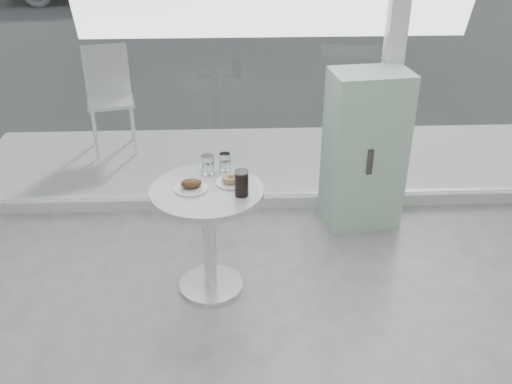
{
  "coord_description": "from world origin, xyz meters",
  "views": [
    {
      "loc": [
        -0.32,
        -1.24,
        2.48
      ],
      "look_at": [
        -0.2,
        1.7,
        0.85
      ],
      "focal_mm": 40.0,
      "sensor_mm": 36.0,
      "label": 1
    }
  ],
  "objects_px": {
    "mint_cabinet": "(364,151)",
    "water_tumbler_b": "(225,163)",
    "water_tumbler_a": "(208,166)",
    "plate_fritter": "(191,186)",
    "patio_chair": "(109,92)",
    "cola_glass": "(242,184)",
    "main_table": "(208,219)",
    "plate_donut": "(231,181)"
  },
  "relations": [
    {
      "from": "main_table",
      "to": "water_tumbler_b",
      "type": "height_order",
      "value": "water_tumbler_b"
    },
    {
      "from": "plate_fritter",
      "to": "water_tumbler_a",
      "type": "xyz_separation_m",
      "value": [
        0.1,
        0.21,
        0.03
      ]
    },
    {
      "from": "cola_glass",
      "to": "main_table",
      "type": "bearing_deg",
      "value": 157.59
    },
    {
      "from": "patio_chair",
      "to": "water_tumbler_a",
      "type": "distance_m",
      "value": 2.36
    },
    {
      "from": "patio_chair",
      "to": "main_table",
      "type": "bearing_deg",
      "value": -78.44
    },
    {
      "from": "plate_donut",
      "to": "water_tumbler_b",
      "type": "distance_m",
      "value": 0.2
    },
    {
      "from": "water_tumbler_a",
      "to": "patio_chair",
      "type": "bearing_deg",
      "value": 116.42
    },
    {
      "from": "cola_glass",
      "to": "patio_chair",
      "type": "bearing_deg",
      "value": 117.69
    },
    {
      "from": "main_table",
      "to": "plate_fritter",
      "type": "height_order",
      "value": "plate_fritter"
    },
    {
      "from": "patio_chair",
      "to": "water_tumbler_a",
      "type": "height_order",
      "value": "patio_chair"
    },
    {
      "from": "patio_chair",
      "to": "water_tumbler_b",
      "type": "bearing_deg",
      "value": -73.34
    },
    {
      "from": "plate_donut",
      "to": "water_tumbler_b",
      "type": "bearing_deg",
      "value": 101.44
    },
    {
      "from": "patio_chair",
      "to": "cola_glass",
      "type": "bearing_deg",
      "value": -75.04
    },
    {
      "from": "water_tumbler_b",
      "to": "cola_glass",
      "type": "relative_size",
      "value": 0.72
    },
    {
      "from": "mint_cabinet",
      "to": "water_tumbler_b",
      "type": "xyz_separation_m",
      "value": [
        -1.07,
        -0.57,
        0.19
      ]
    },
    {
      "from": "mint_cabinet",
      "to": "patio_chair",
      "type": "bearing_deg",
      "value": 138.93
    },
    {
      "from": "plate_donut",
      "to": "water_tumbler_a",
      "type": "bearing_deg",
      "value": 136.62
    },
    {
      "from": "mint_cabinet",
      "to": "water_tumbler_b",
      "type": "height_order",
      "value": "mint_cabinet"
    },
    {
      "from": "water_tumbler_a",
      "to": "plate_fritter",
      "type": "bearing_deg",
      "value": -114.67
    },
    {
      "from": "mint_cabinet",
      "to": "plate_donut",
      "type": "height_order",
      "value": "mint_cabinet"
    },
    {
      "from": "main_table",
      "to": "mint_cabinet",
      "type": "bearing_deg",
      "value": 34.98
    },
    {
      "from": "water_tumbler_a",
      "to": "cola_glass",
      "type": "height_order",
      "value": "cola_glass"
    },
    {
      "from": "mint_cabinet",
      "to": "cola_glass",
      "type": "relative_size",
      "value": 7.64
    },
    {
      "from": "water_tumbler_b",
      "to": "cola_glass",
      "type": "bearing_deg",
      "value": -73.44
    },
    {
      "from": "patio_chair",
      "to": "plate_donut",
      "type": "xyz_separation_m",
      "value": [
        1.2,
        -2.25,
        0.16
      ]
    },
    {
      "from": "plate_donut",
      "to": "water_tumbler_a",
      "type": "xyz_separation_m",
      "value": [
        -0.15,
        0.14,
        0.04
      ]
    },
    {
      "from": "plate_fritter",
      "to": "plate_donut",
      "type": "relative_size",
      "value": 1.05
    },
    {
      "from": "main_table",
      "to": "mint_cabinet",
      "type": "xyz_separation_m",
      "value": [
        1.18,
        0.83,
        0.08
      ]
    },
    {
      "from": "main_table",
      "to": "water_tumbler_b",
      "type": "relative_size",
      "value": 6.48
    },
    {
      "from": "water_tumbler_a",
      "to": "cola_glass",
      "type": "bearing_deg",
      "value": -54.14
    },
    {
      "from": "mint_cabinet",
      "to": "plate_fritter",
      "type": "relative_size",
      "value": 6.02
    },
    {
      "from": "water_tumbler_a",
      "to": "water_tumbler_b",
      "type": "xyz_separation_m",
      "value": [
        0.11,
        0.05,
        -0.01
      ]
    },
    {
      "from": "cola_glass",
      "to": "mint_cabinet",
      "type": "bearing_deg",
      "value": 43.52
    },
    {
      "from": "mint_cabinet",
      "to": "plate_fritter",
      "type": "distance_m",
      "value": 1.53
    },
    {
      "from": "plate_fritter",
      "to": "water_tumbler_a",
      "type": "height_order",
      "value": "water_tumbler_a"
    },
    {
      "from": "main_table",
      "to": "water_tumbler_a",
      "type": "xyz_separation_m",
      "value": [
        0.0,
        0.21,
        0.28
      ]
    },
    {
      "from": "plate_fritter",
      "to": "water_tumbler_b",
      "type": "xyz_separation_m",
      "value": [
        0.21,
        0.26,
        0.03
      ]
    },
    {
      "from": "patio_chair",
      "to": "water_tumbler_a",
      "type": "relative_size",
      "value": 7.73
    },
    {
      "from": "plate_fritter",
      "to": "main_table",
      "type": "bearing_deg",
      "value": 2.19
    },
    {
      "from": "water_tumbler_a",
      "to": "cola_glass",
      "type": "relative_size",
      "value": 0.8
    },
    {
      "from": "water_tumbler_b",
      "to": "cola_glass",
      "type": "height_order",
      "value": "cola_glass"
    },
    {
      "from": "mint_cabinet",
      "to": "water_tumbler_a",
      "type": "xyz_separation_m",
      "value": [
        -1.18,
        -0.62,
        0.2
      ]
    }
  ]
}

